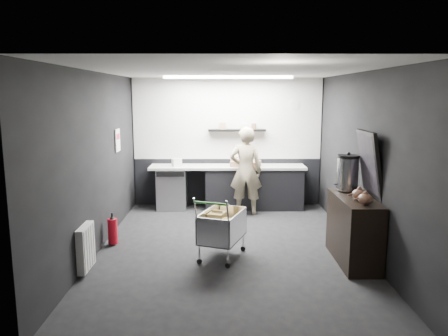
{
  "coord_description": "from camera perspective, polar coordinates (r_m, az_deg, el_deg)",
  "views": [
    {
      "loc": [
        -0.13,
        -6.46,
        2.38
      ],
      "look_at": [
        -0.09,
        0.4,
        1.2
      ],
      "focal_mm": 35.0,
      "sensor_mm": 36.0,
      "label": 1
    }
  ],
  "objects": [
    {
      "name": "floor",
      "position": [
        6.89,
        0.75,
        -10.47
      ],
      "size": [
        5.5,
        5.5,
        0.0
      ],
      "primitive_type": "plane",
      "color": "black",
      "rests_on": "ground"
    },
    {
      "name": "ceiling",
      "position": [
        6.47,
        0.81,
        12.59
      ],
      "size": [
        5.5,
        5.5,
        0.0
      ],
      "primitive_type": "plane",
      "rotation": [
        3.14,
        0.0,
        0.0
      ],
      "color": "silver",
      "rests_on": "wall_back"
    },
    {
      "name": "wall_back",
      "position": [
        9.27,
        0.43,
        3.37
      ],
      "size": [
        5.5,
        0.0,
        5.5
      ],
      "primitive_type": "plane",
      "rotation": [
        1.57,
        0.0,
        0.0
      ],
      "color": "black",
      "rests_on": "floor"
    },
    {
      "name": "wall_front",
      "position": [
        3.85,
        1.62,
        -5.74
      ],
      "size": [
        5.5,
        0.0,
        5.5
      ],
      "primitive_type": "plane",
      "rotation": [
        -1.57,
        0.0,
        0.0
      ],
      "color": "black",
      "rests_on": "floor"
    },
    {
      "name": "wall_left",
      "position": [
        6.8,
        -16.32,
        0.65
      ],
      "size": [
        0.0,
        5.5,
        5.5
      ],
      "primitive_type": "plane",
      "rotation": [
        1.57,
        0.0,
        1.57
      ],
      "color": "black",
      "rests_on": "floor"
    },
    {
      "name": "wall_right",
      "position": [
        6.88,
        17.68,
        0.69
      ],
      "size": [
        0.0,
        5.5,
        5.5
      ],
      "primitive_type": "plane",
      "rotation": [
        1.57,
        0.0,
        -1.57
      ],
      "color": "black",
      "rests_on": "floor"
    },
    {
      "name": "kitchen_wall_panel",
      "position": [
        9.21,
        0.44,
        6.45
      ],
      "size": [
        3.95,
        0.02,
        1.7
      ],
      "primitive_type": "cube",
      "color": "silver",
      "rests_on": "wall_back"
    },
    {
      "name": "dado_panel",
      "position": [
        9.38,
        0.43,
        -1.81
      ],
      "size": [
        3.95,
        0.02,
        1.0
      ],
      "primitive_type": "cube",
      "color": "black",
      "rests_on": "wall_back"
    },
    {
      "name": "floating_shelf",
      "position": [
        9.12,
        1.71,
        4.97
      ],
      "size": [
        1.2,
        0.22,
        0.04
      ],
      "primitive_type": "cube",
      "color": "black",
      "rests_on": "wall_back"
    },
    {
      "name": "wall_clock",
      "position": [
        9.31,
        9.18,
        8.21
      ],
      "size": [
        0.2,
        0.03,
        0.2
      ],
      "primitive_type": "cylinder",
      "rotation": [
        1.57,
        0.0,
        0.0
      ],
      "color": "silver",
      "rests_on": "wall_back"
    },
    {
      "name": "poster",
      "position": [
        8.02,
        -13.73,
        3.54
      ],
      "size": [
        0.02,
        0.3,
        0.4
      ],
      "primitive_type": "cube",
      "color": "white",
      "rests_on": "wall_left"
    },
    {
      "name": "poster_red_band",
      "position": [
        8.01,
        -13.72,
        4.03
      ],
      "size": [
        0.02,
        0.22,
        0.1
      ],
      "primitive_type": "cube",
      "color": "red",
      "rests_on": "poster"
    },
    {
      "name": "radiator",
      "position": [
        6.19,
        -17.61,
        -9.87
      ],
      "size": [
        0.1,
        0.5,
        0.6
      ],
      "primitive_type": "cube",
      "color": "silver",
      "rests_on": "wall_left"
    },
    {
      "name": "ceiling_strip",
      "position": [
        8.32,
        0.54,
        11.75
      ],
      "size": [
        2.4,
        0.2,
        0.04
      ],
      "primitive_type": "cube",
      "color": "white",
      "rests_on": "ceiling"
    },
    {
      "name": "prep_counter",
      "position": [
        9.09,
        1.31,
        -2.46
      ],
      "size": [
        3.2,
        0.61,
        0.9
      ],
      "color": "black",
      "rests_on": "floor"
    },
    {
      "name": "person",
      "position": [
        8.58,
        2.86,
        -0.39
      ],
      "size": [
        0.67,
        0.47,
        1.74
      ],
      "primitive_type": "imported",
      "rotation": [
        0.0,
        0.0,
        3.06
      ],
      "color": "beige",
      "rests_on": "floor"
    },
    {
      "name": "shopping_cart",
      "position": [
        6.39,
        -0.29,
        -7.85
      ],
      "size": [
        0.78,
        1.02,
        0.94
      ],
      "color": "silver",
      "rests_on": "floor"
    },
    {
      "name": "sideboard",
      "position": [
        6.5,
        16.64,
        -6.61
      ],
      "size": [
        0.53,
        1.25,
        1.87
      ],
      "color": "black",
      "rests_on": "floor"
    },
    {
      "name": "fire_extinguisher",
      "position": [
        7.18,
        -14.34,
        -7.87
      ],
      "size": [
        0.15,
        0.15,
        0.5
      ],
      "color": "red",
      "rests_on": "floor"
    },
    {
      "name": "cardboard_box",
      "position": [
        8.96,
        2.86,
        0.6
      ],
      "size": [
        0.66,
        0.56,
        0.11
      ],
      "primitive_type": "cube",
      "rotation": [
        0.0,
        0.0,
        -0.26
      ],
      "color": "#946E4F",
      "rests_on": "prep_counter"
    },
    {
      "name": "pink_tub",
      "position": [
        8.99,
        1.53,
        0.95
      ],
      "size": [
        0.21,
        0.21,
        0.21
      ],
      "primitive_type": "cylinder",
      "color": "silver",
      "rests_on": "prep_counter"
    },
    {
      "name": "white_container",
      "position": [
        8.99,
        -6.19,
        0.73
      ],
      "size": [
        0.22,
        0.2,
        0.16
      ],
      "primitive_type": "cube",
      "rotation": [
        0.0,
        0.0,
        0.43
      ],
      "color": "silver",
      "rests_on": "prep_counter"
    }
  ]
}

